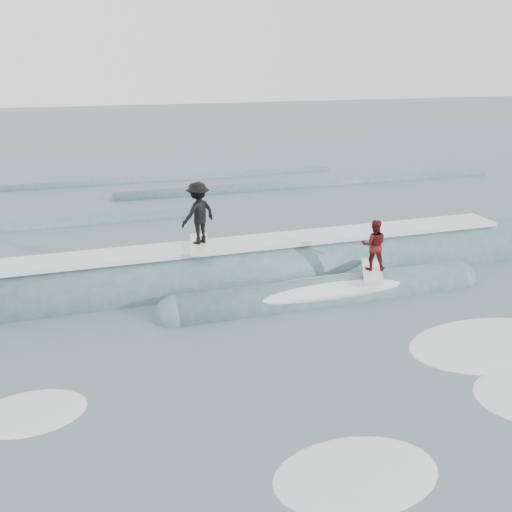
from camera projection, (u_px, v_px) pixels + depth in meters
name	position (u px, v px, depth m)	size (l,w,h in m)	color
ground	(319.00, 364.00, 13.17)	(160.00, 160.00, 0.00)	#435E62
breaking_wave	(258.00, 280.00, 18.06)	(23.29, 3.97, 2.38)	#395960
surfer_black	(198.00, 215.00, 17.12)	(1.40, 2.07, 1.98)	silver
surfer_red	(374.00, 249.00, 16.82)	(1.37, 2.04, 1.63)	white
whitewater	(426.00, 386.00, 12.31)	(13.79, 5.33, 0.10)	white
far_swells	(169.00, 198.00, 28.89)	(40.91, 8.65, 0.80)	#395960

